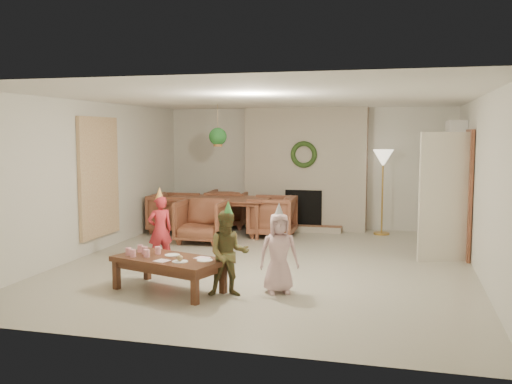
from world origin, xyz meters
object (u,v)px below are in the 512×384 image
(child_red, at_px, (160,230))
(dining_chair_far, at_px, (229,208))
(child_plaid, at_px, (228,254))
(child_pink, at_px, (279,253))
(dining_chair_right, at_px, (272,216))
(dining_chair_left, at_px, (174,213))
(dining_table, at_px, (217,216))
(dining_chair_near, at_px, (202,221))
(coffee_table_top, at_px, (169,260))

(child_red, bearing_deg, dining_chair_far, -131.68)
(child_red, bearing_deg, child_plaid, 95.83)
(child_pink, bearing_deg, dining_chair_right, 81.44)
(dining_chair_left, relative_size, child_pink, 0.86)
(dining_chair_right, xyz_separation_m, child_pink, (0.95, -3.74, 0.11))
(dining_table, xyz_separation_m, child_pink, (2.06, -3.72, 0.15))
(dining_chair_near, height_order, child_pink, child_pink)
(dining_table, height_order, dining_chair_left, dining_chair_left)
(dining_table, distance_m, dining_chair_left, 0.89)
(dining_chair_near, distance_m, child_plaid, 3.46)
(dining_table, xyz_separation_m, coffee_table_top, (0.71, -4.00, 0.04))
(dining_table, distance_m, child_pink, 4.25)
(child_pink, bearing_deg, dining_table, 96.26)
(dining_chair_far, distance_m, coffee_table_top, 4.94)
(dining_chair_far, height_order, child_pink, child_pink)
(dining_chair_far, distance_m, child_plaid, 5.14)
(dining_table, distance_m, child_red, 2.63)
(dining_table, relative_size, dining_chair_right, 2.34)
(dining_chair_left, height_order, child_plaid, child_plaid)
(dining_chair_far, height_order, child_plaid, child_plaid)
(child_red, bearing_deg, dining_chair_near, -133.19)
(dining_chair_far, distance_m, dining_chair_left, 1.26)
(dining_table, height_order, child_plaid, child_plaid)
(dining_chair_left, distance_m, child_red, 2.74)
(dining_table, bearing_deg, dining_chair_left, 180.00)
(dining_chair_left, bearing_deg, coffee_table_top, -159.48)
(child_red, height_order, child_pink, child_red)
(dining_table, height_order, child_pink, child_pink)
(dining_chair_right, bearing_deg, dining_chair_far, -128.66)
(dining_chair_left, xyz_separation_m, child_pink, (2.96, -3.69, 0.11))
(dining_chair_left, relative_size, child_red, 0.84)
(dining_chair_right, bearing_deg, child_red, -24.69)
(dining_chair_right, xyz_separation_m, coffee_table_top, (-0.40, -4.03, 0.00))
(dining_chair_near, height_order, dining_chair_left, same)
(dining_chair_far, xyz_separation_m, dining_chair_right, (1.14, -0.86, 0.00))
(dining_chair_left, bearing_deg, child_plaid, -150.53)
(child_pink, bearing_deg, child_plaid, -174.71)
(dining_chair_far, bearing_deg, dining_table, 90.00)
(dining_table, xyz_separation_m, child_plaid, (1.50, -4.02, 0.17))
(dining_chair_near, distance_m, coffee_table_top, 3.18)
(dining_chair_left, xyz_separation_m, child_red, (0.87, -2.60, 0.12))
(child_plaid, xyz_separation_m, child_pink, (0.56, 0.30, -0.02))
(dining_table, xyz_separation_m, child_red, (-0.02, -2.62, 0.16))
(dining_chair_near, xyz_separation_m, child_red, (-0.04, -1.73, 0.12))
(dining_table, xyz_separation_m, dining_chair_near, (0.02, -0.89, 0.04))
(dining_chair_left, bearing_deg, dining_chair_far, -45.00)
(coffee_table_top, bearing_deg, child_red, 135.44)
(dining_chair_right, height_order, child_red, child_red)
(child_red, bearing_deg, dining_chair_left, -113.19)
(dining_table, relative_size, dining_chair_far, 2.34)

